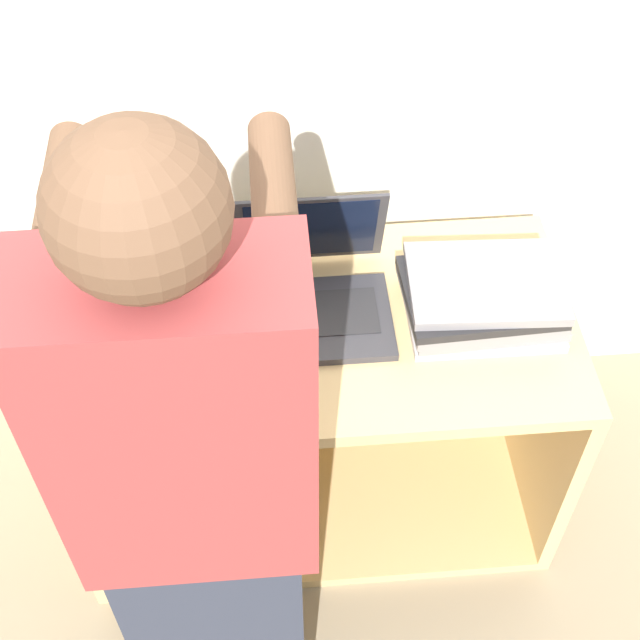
{
  "coord_description": "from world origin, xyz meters",
  "views": [
    {
      "loc": [
        -0.1,
        -1.03,
        2.27
      ],
      "look_at": [
        0.0,
        0.22,
        0.83
      ],
      "focal_mm": 50.0,
      "sensor_mm": 36.0,
      "label": 1
    }
  ],
  "objects_px": {
    "laptop_stack_left": "(149,310)",
    "laptop_stack_right": "(482,298)",
    "person": "(201,517)",
    "laptop_open": "(315,290)"
  },
  "relations": [
    {
      "from": "laptop_stack_left",
      "to": "laptop_stack_right",
      "type": "height_order",
      "value": "laptop_stack_left"
    },
    {
      "from": "laptop_stack_left",
      "to": "person",
      "type": "relative_size",
      "value": 0.22
    },
    {
      "from": "laptop_stack_left",
      "to": "person",
      "type": "bearing_deg",
      "value": -77.28
    },
    {
      "from": "laptop_open",
      "to": "person",
      "type": "xyz_separation_m",
      "value": [
        -0.25,
        -0.62,
        0.09
      ]
    },
    {
      "from": "laptop_open",
      "to": "laptop_stack_left",
      "type": "xyz_separation_m",
      "value": [
        -0.38,
        -0.06,
        0.03
      ]
    },
    {
      "from": "laptop_stack_left",
      "to": "laptop_stack_right",
      "type": "relative_size",
      "value": 1.0
    },
    {
      "from": "laptop_stack_left",
      "to": "laptop_open",
      "type": "bearing_deg",
      "value": 8.52
    },
    {
      "from": "laptop_open",
      "to": "person",
      "type": "bearing_deg",
      "value": -111.96
    },
    {
      "from": "laptop_open",
      "to": "laptop_stack_left",
      "type": "distance_m",
      "value": 0.38
    },
    {
      "from": "laptop_stack_right",
      "to": "person",
      "type": "bearing_deg",
      "value": -138.47
    }
  ]
}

